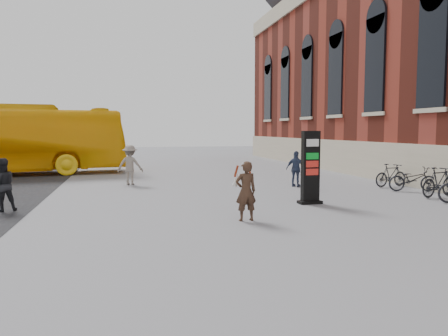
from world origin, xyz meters
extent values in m
plane|color=#9E9EA3|center=(0.00, 0.00, 0.00)|extent=(100.00, 100.00, 0.00)
cube|color=beige|center=(9.44, 6.00, 0.90)|extent=(0.18, 44.00, 1.80)
cube|color=black|center=(3.55, 1.98, 1.18)|extent=(0.57, 0.26, 2.35)
cube|color=black|center=(3.55, 1.98, 0.05)|extent=(0.77, 0.40, 0.09)
cube|color=white|center=(3.55, 1.98, 1.98)|extent=(0.43, 0.28, 0.24)
cube|color=#07721D|center=(3.55, 1.98, 1.55)|extent=(0.43, 0.28, 0.21)
cube|color=#A11D16|center=(3.55, 1.98, 1.30)|extent=(0.43, 0.28, 0.21)
cube|color=#A11D16|center=(3.55, 1.98, 1.04)|extent=(0.43, 0.28, 0.21)
imported|color=#2F2015|center=(0.80, -0.14, 0.79)|extent=(0.60, 0.42, 1.57)
cylinder|color=white|center=(0.80, -0.14, 1.50)|extent=(0.22, 0.22, 0.05)
cone|color=white|center=(0.97, 0.10, 1.07)|extent=(0.22, 0.23, 0.38)
cylinder|color=maroon|center=(0.97, 0.10, 1.30)|extent=(0.12, 0.13, 0.33)
cone|color=white|center=(0.59, 0.07, 1.07)|extent=(0.22, 0.22, 0.38)
cylinder|color=maroon|center=(0.59, 0.07, 1.30)|extent=(0.13, 0.12, 0.33)
imported|color=black|center=(-5.79, 2.73, 0.78)|extent=(0.94, 0.86, 1.56)
imported|color=gray|center=(-2.07, 8.23, 0.87)|extent=(1.25, 0.92, 1.73)
imported|color=#333E5D|center=(4.73, 6.05, 0.75)|extent=(0.89, 0.86, 1.50)
imported|color=black|center=(8.60, 2.27, 0.54)|extent=(1.86, 0.98, 1.08)
imported|color=black|center=(8.60, 3.72, 0.48)|extent=(1.93, 1.11, 0.96)
imported|color=black|center=(8.60, 5.15, 0.49)|extent=(1.68, 0.74, 0.97)
camera|label=1|loc=(-2.27, -11.05, 2.39)|focal=35.00mm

